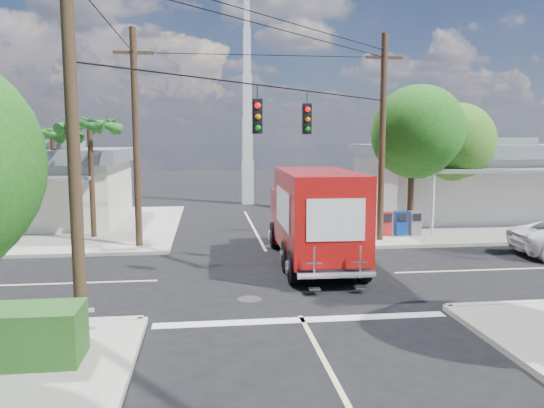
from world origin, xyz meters
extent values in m
plane|color=black|center=(0.00, 0.00, 0.00)|extent=(120.00, 120.00, 0.00)
cube|color=gray|center=(11.00, 11.00, 0.07)|extent=(14.00, 14.00, 0.14)
cube|color=#A7A394|center=(4.00, 11.00, 0.07)|extent=(0.25, 14.00, 0.14)
cube|color=#A7A394|center=(11.00, 4.00, 0.07)|extent=(14.00, 0.25, 0.14)
cube|color=gray|center=(-11.00, 11.00, 0.07)|extent=(14.00, 14.00, 0.14)
cube|color=#A7A394|center=(-4.00, 11.00, 0.07)|extent=(0.25, 14.00, 0.14)
cube|color=beige|center=(0.00, 10.00, 0.01)|extent=(0.12, 12.00, 0.01)
cube|color=silver|center=(0.00, -4.30, 0.01)|extent=(7.50, 0.40, 0.01)
cube|color=silver|center=(12.50, 12.00, 1.84)|extent=(11.00, 8.00, 3.40)
cube|color=slate|center=(12.50, 12.00, 3.89)|extent=(11.80, 8.80, 0.70)
cube|color=slate|center=(12.50, 12.00, 4.39)|extent=(6.05, 4.40, 0.50)
cube|color=slate|center=(12.50, 7.10, 3.04)|extent=(9.90, 1.80, 0.15)
cylinder|color=silver|center=(8.10, 6.30, 1.59)|extent=(0.12, 0.12, 2.90)
cube|color=beige|center=(-12.00, 12.50, 1.74)|extent=(10.00, 8.00, 3.20)
cube|color=slate|center=(-12.00, 12.50, 3.69)|extent=(10.80, 8.80, 0.70)
cube|color=slate|center=(-12.00, 12.50, 4.19)|extent=(5.50, 4.40, 0.50)
cylinder|color=silver|center=(-8.00, 6.80, 1.49)|extent=(0.12, 0.12, 2.70)
cube|color=silver|center=(0.50, 20.00, 1.50)|extent=(0.80, 0.80, 3.00)
cube|color=silver|center=(0.50, 20.00, 4.50)|extent=(0.70, 0.70, 3.00)
cube|color=silver|center=(0.50, 20.00, 7.50)|extent=(0.60, 0.60, 3.00)
cube|color=silver|center=(0.50, 20.00, 10.50)|extent=(0.50, 0.50, 3.00)
cube|color=silver|center=(0.50, 20.00, 13.50)|extent=(0.40, 0.40, 3.00)
cylinder|color=#422D1C|center=(7.20, 6.80, 2.19)|extent=(0.28, 0.28, 4.10)
sphere|color=#164F12|center=(7.20, 6.80, 4.75)|extent=(4.10, 4.10, 4.10)
sphere|color=#164F12|center=(6.80, 7.00, 5.00)|extent=(3.33, 3.33, 3.33)
sphere|color=#164F12|center=(7.55, 6.50, 4.62)|extent=(3.58, 3.58, 3.58)
cylinder|color=#422D1C|center=(9.80, 9.00, 1.93)|extent=(0.28, 0.28, 3.58)
sphere|color=#2D6317|center=(9.80, 9.00, 4.17)|extent=(3.58, 3.58, 3.58)
sphere|color=#2D6317|center=(9.40, 9.20, 4.40)|extent=(2.91, 2.91, 2.91)
sphere|color=#2D6317|center=(10.15, 8.70, 4.06)|extent=(3.14, 3.14, 3.14)
cylinder|color=#422D1C|center=(-7.50, 7.50, 2.64)|extent=(0.24, 0.24, 5.00)
cone|color=#24651F|center=(-6.60, 7.50, 5.24)|extent=(0.50, 2.06, 0.98)
cone|color=#24651F|center=(-6.94, 8.20, 5.24)|extent=(1.92, 1.68, 0.98)
cone|color=#24651F|center=(-7.70, 8.38, 5.24)|extent=(2.12, 0.95, 0.98)
cone|color=#24651F|center=(-8.31, 7.89, 5.24)|extent=(1.34, 2.07, 0.98)
cone|color=#24651F|center=(-8.31, 7.11, 5.24)|extent=(1.34, 2.07, 0.98)
cone|color=#24651F|center=(-7.70, 6.62, 5.24)|extent=(2.12, 0.95, 0.98)
cone|color=#24651F|center=(-6.94, 6.80, 5.24)|extent=(1.92, 1.68, 0.98)
cylinder|color=#422D1C|center=(-9.50, 9.00, 2.44)|extent=(0.24, 0.24, 4.60)
cone|color=#24651F|center=(-8.60, 9.00, 4.84)|extent=(0.50, 2.06, 0.98)
cone|color=#24651F|center=(-8.94, 9.70, 4.84)|extent=(1.92, 1.68, 0.98)
cone|color=#24651F|center=(-9.70, 9.88, 4.84)|extent=(2.12, 0.95, 0.98)
cone|color=#24651F|center=(-10.31, 9.39, 4.84)|extent=(1.34, 2.07, 0.98)
cone|color=#24651F|center=(-10.31, 8.61, 4.84)|extent=(1.34, 2.07, 0.98)
cone|color=#24651F|center=(-9.70, 8.12, 4.84)|extent=(2.12, 0.95, 0.98)
cone|color=#24651F|center=(-8.94, 8.30, 4.84)|extent=(1.92, 1.68, 0.98)
cylinder|color=#473321|center=(-5.20, -5.20, 4.50)|extent=(0.28, 0.28, 9.00)
cylinder|color=#473321|center=(5.20, 5.20, 4.50)|extent=(0.28, 0.28, 9.00)
cube|color=#473321|center=(5.20, 5.20, 8.00)|extent=(1.60, 0.12, 0.12)
cylinder|color=#473321|center=(-5.20, 5.20, 4.50)|extent=(0.28, 0.28, 9.00)
cube|color=#473321|center=(-5.20, 5.20, 8.00)|extent=(1.60, 0.12, 0.12)
cylinder|color=black|center=(0.00, 0.00, 6.20)|extent=(10.43, 10.43, 0.04)
cube|color=black|center=(-0.80, -0.80, 5.25)|extent=(0.30, 0.24, 1.05)
sphere|color=red|center=(-0.80, -0.94, 5.58)|extent=(0.20, 0.20, 0.20)
cube|color=black|center=(1.10, 1.10, 5.25)|extent=(0.30, 0.24, 1.05)
sphere|color=red|center=(1.10, 0.96, 5.58)|extent=(0.20, 0.20, 0.20)
cube|color=silver|center=(-5.00, -5.60, 0.64)|extent=(0.09, 0.06, 1.00)
cube|color=#A31D1E|center=(5.80, 6.20, 0.69)|extent=(0.50, 0.50, 1.10)
cube|color=navy|center=(6.50, 6.20, 0.69)|extent=(0.50, 0.50, 1.10)
cube|color=slate|center=(7.20, 6.20, 0.69)|extent=(0.50, 0.50, 1.10)
cube|color=black|center=(1.52, 1.91, 0.54)|extent=(2.44, 7.75, 0.25)
cube|color=red|center=(1.59, 4.92, 1.33)|extent=(2.41, 1.73, 2.17)
cube|color=black|center=(1.61, 5.61, 1.73)|extent=(2.08, 0.29, 0.94)
cube|color=silver|center=(1.61, 5.81, 0.64)|extent=(2.27, 0.17, 0.35)
cube|color=red|center=(1.50, 1.02, 2.02)|extent=(2.59, 5.78, 2.86)
cube|color=white|center=(2.76, 0.99, 2.17)|extent=(0.10, 3.55, 1.28)
cube|color=white|center=(0.25, 1.05, 2.17)|extent=(0.10, 3.55, 1.28)
cube|color=white|center=(1.44, -1.86, 2.17)|extent=(1.78, 0.06, 1.28)
cube|color=silver|center=(1.44, -1.99, 0.54)|extent=(2.37, 0.30, 0.18)
cube|color=silver|center=(0.74, -2.10, 0.94)|extent=(0.45, 0.07, 0.99)
cube|color=silver|center=(2.13, -2.13, 0.94)|extent=(0.45, 0.07, 0.99)
cylinder|color=black|center=(0.45, 4.79, 0.54)|extent=(0.34, 1.09, 1.09)
cylinder|color=black|center=(2.72, 4.74, 0.54)|extent=(0.34, 1.09, 1.09)
cylinder|color=black|center=(0.33, -0.93, 0.54)|extent=(0.34, 1.09, 1.09)
cylinder|color=black|center=(2.60, -0.98, 0.54)|extent=(0.34, 1.09, 1.09)
camera|label=1|loc=(-2.36, -17.09, 4.58)|focal=35.00mm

